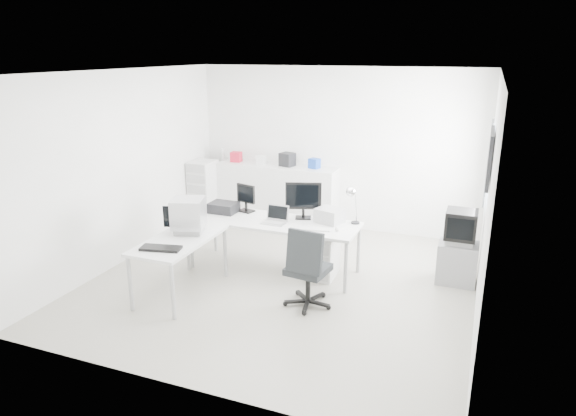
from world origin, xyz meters
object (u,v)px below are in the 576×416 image
at_px(drawer_pedestal, 322,256).
at_px(laser_printer, 330,215).
at_px(main_desk, 274,245).
at_px(sideboard, 277,195).
at_px(inkjet_printer, 223,207).
at_px(filing_cabinet, 204,192).
at_px(crt_monitor, 189,216).
at_px(office_chair, 308,266).
at_px(lcd_monitor_large, 303,201).
at_px(laptop, 274,215).
at_px(crt_tv, 461,228).
at_px(side_desk, 181,266).
at_px(lcd_monitor_small, 246,199).
at_px(tv_cabinet, 457,263).

distance_m(drawer_pedestal, laser_printer, 0.58).
bearing_deg(main_desk, sideboard, 111.18).
distance_m(main_desk, inkjet_printer, 0.97).
relative_size(laser_printer, filing_cabinet, 0.30).
relative_size(main_desk, crt_monitor, 5.14).
relative_size(crt_monitor, office_chair, 0.44).
distance_m(lcd_monitor_large, sideboard, 2.05).
bearing_deg(laptop, crt_tv, 16.61).
xyz_separation_m(inkjet_printer, sideboard, (0.11, 1.82, -0.27)).
height_order(lcd_monitor_large, crt_monitor, lcd_monitor_large).
distance_m(side_desk, lcd_monitor_large, 1.92).
distance_m(laser_printer, sideboard, 2.29).
height_order(inkjet_printer, laptop, laptop).
height_order(lcd_monitor_small, laser_printer, lcd_monitor_small).
distance_m(lcd_monitor_small, office_chair, 1.78).
bearing_deg(side_desk, lcd_monitor_large, 48.37).
bearing_deg(main_desk, laser_printer, 16.35).
xyz_separation_m(crt_monitor, sideboard, (0.11, 2.77, -0.43)).
bearing_deg(filing_cabinet, main_desk, -36.82).
bearing_deg(lcd_monitor_large, side_desk, -149.57).
bearing_deg(crt_tv, filing_cabinet, 167.60).
relative_size(drawer_pedestal, sideboard, 0.27).
bearing_deg(laptop, office_chair, -42.01).
bearing_deg(side_desk, lcd_monitor_small, 77.47).
bearing_deg(main_desk, filing_cabinet, 143.18).
bearing_deg(main_desk, lcd_monitor_large, 35.54).
relative_size(drawer_pedestal, lcd_monitor_large, 1.14).
height_order(main_desk, laser_printer, laser_printer).
distance_m(main_desk, laser_printer, 0.91).
xyz_separation_m(inkjet_printer, office_chair, (1.65, -0.93, -0.29)).
bearing_deg(laptop, laser_printer, 26.80).
relative_size(lcd_monitor_small, sideboard, 0.18).
xyz_separation_m(side_desk, crt_monitor, (0.00, 0.25, 0.61)).
distance_m(drawer_pedestal, laptop, 0.87).
bearing_deg(main_desk, crt_tv, 11.91).
xyz_separation_m(side_desk, laptop, (0.90, 1.00, 0.49)).
bearing_deg(laser_printer, filing_cabinet, 171.86).
xyz_separation_m(laser_printer, crt_monitor, (-1.60, -1.07, 0.13)).
height_order(side_desk, filing_cabinet, filing_cabinet).
xyz_separation_m(lcd_monitor_small, sideboard, (-0.19, 1.67, -0.40)).
distance_m(crt_monitor, tv_cabinet, 3.67).
xyz_separation_m(inkjet_printer, laser_printer, (1.60, 0.12, 0.03)).
relative_size(laptop, tv_cabinet, 0.62).
height_order(crt_monitor, tv_cabinet, crt_monitor).
bearing_deg(inkjet_printer, tv_cabinet, 7.84).
height_order(main_desk, tv_cabinet, main_desk).
bearing_deg(inkjet_printer, sideboard, 87.29).
height_order(main_desk, office_chair, office_chair).
height_order(office_chair, filing_cabinet, filing_cabinet).
height_order(main_desk, crt_tv, crt_tv).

